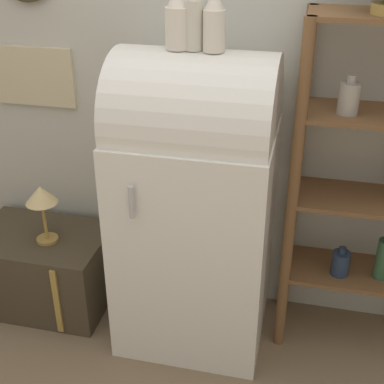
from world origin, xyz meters
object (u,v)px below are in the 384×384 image
at_px(refrigerator, 195,201).
at_px(suitcase_trunk, 44,268).
at_px(vase_right, 214,22).
at_px(desk_lamp, 41,199).
at_px(vase_center, 194,15).
at_px(vase_left, 178,19).

relative_size(refrigerator, suitcase_trunk, 2.07).
xyz_separation_m(vase_right, desk_lamp, (-0.85, 0.00, -0.88)).
xyz_separation_m(vase_center, desk_lamp, (-0.77, -0.00, -0.90)).
distance_m(refrigerator, vase_right, 0.81).
relative_size(vase_right, desk_lamp, 0.77).
height_order(suitcase_trunk, vase_left, vase_left).
bearing_deg(refrigerator, vase_left, -178.02).
xyz_separation_m(vase_left, vase_right, (0.15, -0.01, -0.00)).
bearing_deg(desk_lamp, refrigerator, 0.78).
bearing_deg(refrigerator, vase_center, -126.94).
xyz_separation_m(refrigerator, vase_center, (-0.01, -0.01, 0.83)).
height_order(refrigerator, desk_lamp, refrigerator).
bearing_deg(vase_right, suitcase_trunk, 177.62).
xyz_separation_m(suitcase_trunk, vase_right, (0.92, -0.04, 1.34)).
distance_m(vase_left, vase_center, 0.07).
xyz_separation_m(refrigerator, vase_left, (-0.07, -0.00, 0.81)).
bearing_deg(vase_right, desk_lamp, 179.72).
relative_size(refrigerator, vase_left, 5.83).
distance_m(refrigerator, vase_left, 0.81).
bearing_deg(vase_left, refrigerator, 1.98).
relative_size(vase_center, vase_right, 1.19).
bearing_deg(suitcase_trunk, vase_right, -2.38).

